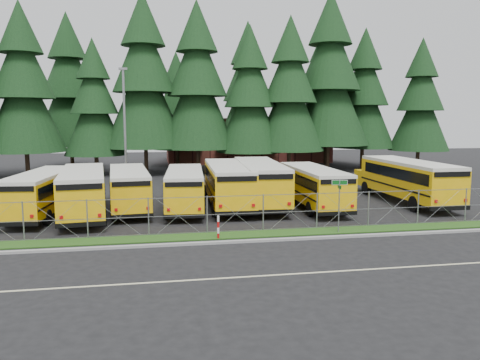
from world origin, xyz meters
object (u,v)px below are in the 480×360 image
(bus_4, at_px, (227,185))
(bus_6, at_px, (312,187))
(bus_5, at_px, (259,184))
(bus_0, at_px, (44,194))
(bus_2, at_px, (129,189))
(street_sign, at_px, (339,195))
(light_standard, at_px, (125,124))
(bus_3, at_px, (185,189))
(striped_bollard, at_px, (218,228))
(bus_east, at_px, (405,181))
(bus_1, at_px, (83,193))

(bus_4, bearing_deg, bus_6, -10.21)
(bus_5, bearing_deg, bus_0, -171.71)
(bus_2, height_order, bus_6, bus_6)
(street_sign, xyz_separation_m, light_standard, (-11.90, 17.84, 3.47))
(bus_6, distance_m, light_standard, 17.22)
(bus_3, xyz_separation_m, street_sign, (7.55, -7.89, 0.71))
(bus_2, relative_size, street_sign, 3.64)
(bus_3, relative_size, bus_5, 0.88)
(bus_0, relative_size, striped_bollard, 8.61)
(bus_2, bearing_deg, bus_6, -11.22)
(bus_east, bearing_deg, street_sign, -136.52)
(bus_2, bearing_deg, bus_4, -5.55)
(bus_east, bearing_deg, bus_2, 177.73)
(street_sign, bearing_deg, bus_6, 82.35)
(light_standard, bearing_deg, bus_0, -112.75)
(bus_6, height_order, street_sign, street_sign)
(bus_east, height_order, light_standard, light_standard)
(bus_1, distance_m, light_standard, 11.80)
(bus_east, relative_size, light_standard, 1.14)
(bus_5, relative_size, bus_6, 1.11)
(bus_2, xyz_separation_m, bus_4, (6.56, -0.05, 0.12))
(light_standard, bearing_deg, striped_bollard, -73.06)
(bus_0, distance_m, light_standard, 11.95)
(bus_6, bearing_deg, bus_2, 174.34)
(bus_3, bearing_deg, bus_1, -167.15)
(bus_1, bearing_deg, light_standard, 73.55)
(light_standard, bearing_deg, bus_4, -52.28)
(bus_5, bearing_deg, bus_2, -175.63)
(bus_3, distance_m, bus_5, 5.22)
(bus_1, bearing_deg, bus_0, 160.25)
(bus_2, bearing_deg, bus_3, -14.44)
(bus_0, height_order, bus_2, bus_0)
(bus_1, relative_size, bus_3, 1.08)
(bus_5, relative_size, street_sign, 4.07)
(bus_0, bearing_deg, bus_5, 10.02)
(bus_2, bearing_deg, striped_bollard, -66.27)
(bus_3, distance_m, street_sign, 10.94)
(bus_6, relative_size, street_sign, 3.68)
(bus_0, relative_size, bus_4, 0.93)
(bus_1, bearing_deg, bus_2, 24.12)
(street_sign, bearing_deg, bus_5, 105.50)
(bus_east, distance_m, light_standard, 22.81)
(bus_5, height_order, bus_east, bus_east)
(bus_1, distance_m, bus_east, 21.98)
(bus_3, xyz_separation_m, bus_east, (15.68, -0.18, 0.19))
(bus_east, bearing_deg, bus_6, -175.76)
(bus_4, relative_size, striped_bollard, 9.27)
(bus_0, height_order, street_sign, street_sign)
(bus_4, distance_m, bus_6, 5.73)
(bus_0, xyz_separation_m, bus_east, (24.38, 0.21, 0.16))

